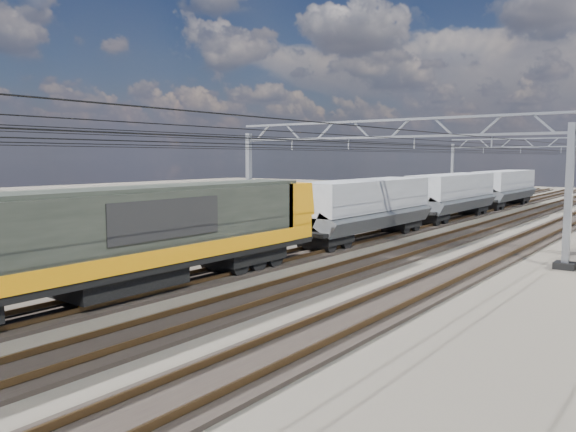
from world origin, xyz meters
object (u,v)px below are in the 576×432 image
Objects in this scene: locomotive at (120,235)px; hopper_wagon_third at (504,185)px; catenary_gantry_mid at (380,178)px; catenary_gantry_far at (540,168)px; hopper_wagon_lead at (366,204)px; hopper_wagon_mid at (452,192)px.

locomotive reaches higher than hopper_wagon_third.
catenary_gantry_mid is 1.00× the size of catenary_gantry_far.
catenary_gantry_far is at bearing 69.94° from hopper_wagon_third.
hopper_wagon_lead is 14.20m from hopper_wagon_mid.
locomotive is 1.62× the size of hopper_wagon_third.
locomotive is 46.10m from hopper_wagon_third.
catenary_gantry_mid is 3.36m from hopper_wagon_lead.
catenary_gantry_mid is at bearing 82.68° from locomotive.
catenary_gantry_mid reaches higher than hopper_wagon_lead.
locomotive is at bearing -97.32° from catenary_gantry_mid.
locomotive reaches higher than hopper_wagon_mid.
hopper_wagon_mid and hopper_wagon_third have the same top height.
locomotive is (-2.00, -15.57, -1.58)m from catenary_gantry_mid.
hopper_wagon_lead is at bearing -90.00° from hopper_wagon_mid.
catenary_gantry_mid is at bearing -90.00° from catenary_gantry_far.
catenary_gantry_far is at bearing 90.00° from catenary_gantry_mid.
hopper_wagon_lead is 28.40m from hopper_wagon_third.
hopper_wagon_mid is (-0.00, 31.90, -0.09)m from locomotive.
hopper_wagon_mid is (0.00, 14.20, 0.00)m from hopper_wagon_lead.
catenary_gantry_mid is 1.53× the size of hopper_wagon_lead.
locomotive is at bearing -90.00° from hopper_wagon_third.
locomotive reaches higher than hopper_wagon_lead.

